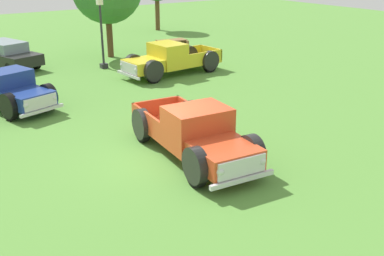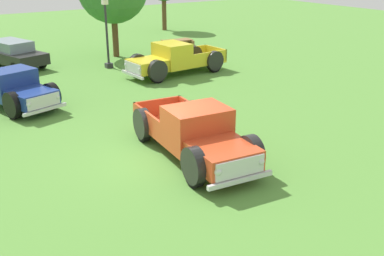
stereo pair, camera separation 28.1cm
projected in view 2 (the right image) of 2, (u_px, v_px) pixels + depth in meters
name	position (u px, v px, depth m)	size (l,w,h in m)	color
ground_plane	(162.00, 157.00, 14.03)	(80.00, 80.00, 0.00)	#548C38
pickup_truck_foreground	(198.00, 136.00, 13.53)	(2.54, 5.53, 1.64)	#D14723
pickup_truck_behind_left	(171.00, 60.00, 23.26)	(5.47, 2.42, 1.63)	yellow
pickup_truck_behind_right	(14.00, 89.00, 18.38)	(3.15, 5.33, 1.54)	navy
sedan_distant_a	(13.00, 53.00, 24.97)	(2.95, 4.63, 1.44)	black
lamp_post_far	(107.00, 31.00, 24.33)	(0.36, 0.36, 3.79)	#2D2D33
picnic_table	(178.00, 44.00, 28.87)	(1.94, 1.65, 0.78)	olive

